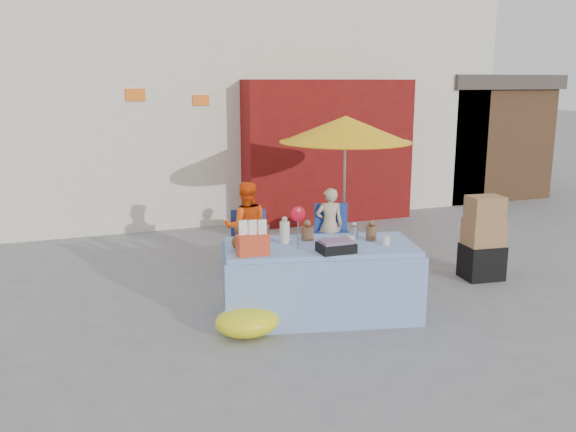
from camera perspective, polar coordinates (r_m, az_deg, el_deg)
name	(u,v)px	position (r m, az deg, el deg)	size (l,w,h in m)	color
ground	(303,313)	(7.00, 1.40, -9.05)	(80.00, 80.00, 0.00)	slate
backdrop	(197,56)	(13.88, -8.52, 14.57)	(14.00, 8.00, 7.80)	silver
market_table	(319,279)	(6.82, 2.93, -5.90)	(2.30, 1.46, 1.29)	#85ABD5
chair_left	(250,255)	(8.31, -3.61, -3.69)	(0.57, 0.57, 0.85)	navy
chair_right	(333,247)	(8.75, 4.25, -2.89)	(0.57, 0.57, 0.85)	navy
vendor_orange	(246,227)	(8.34, -3.94, -1.02)	(0.61, 0.47, 1.25)	#FF4E0D
vendor_beige	(329,225)	(8.79, 3.89, -0.84)	(0.40, 0.26, 1.09)	#C7B38D
umbrella	(346,130)	(8.84, 5.41, 8.04)	(1.90, 1.90, 2.09)	gray
box_stack	(483,241)	(8.43, 17.78, -2.23)	(0.55, 0.47, 1.12)	black
tarp_bundle	(248,321)	(6.38, -3.79, -9.80)	(0.68, 0.54, 0.31)	yellow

